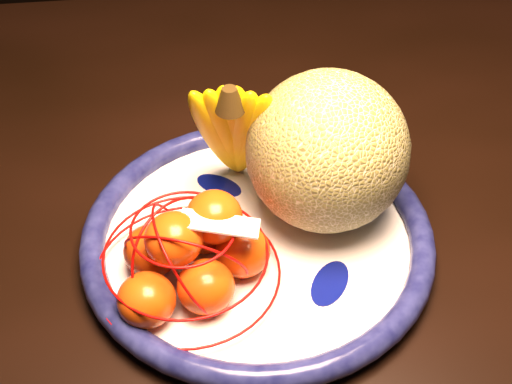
{
  "coord_description": "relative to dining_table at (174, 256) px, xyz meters",
  "views": [
    {
      "loc": [
        -0.03,
        -0.52,
        1.35
      ],
      "look_at": [
        0.05,
        -0.02,
        0.87
      ],
      "focal_mm": 50.0,
      "sensor_mm": 36.0,
      "label": 1
    }
  ],
  "objects": [
    {
      "name": "dining_table",
      "position": [
        0.0,
        0.0,
        0.0
      ],
      "size": [
        1.64,
        1.02,
        0.8
      ],
      "rotation": [
        0.0,
        0.0,
        -0.03
      ],
      "color": "black",
      "rests_on": "ground"
    },
    {
      "name": "fruit_bowl",
      "position": [
        0.09,
        -0.08,
        0.1
      ],
      "size": [
        0.36,
        0.36,
        0.03
      ],
      "rotation": [
        0.0,
        0.0,
        0.37
      ],
      "color": "white",
      "rests_on": "dining_table"
    },
    {
      "name": "cantaloupe",
      "position": [
        0.16,
        -0.05,
        0.18
      ],
      "size": [
        0.16,
        0.16,
        0.16
      ],
      "primitive_type": "sphere",
      "color": "olive",
      "rests_on": "fruit_bowl"
    },
    {
      "name": "banana_bunch",
      "position": [
        0.08,
        -0.0,
        0.18
      ],
      "size": [
        0.11,
        0.11,
        0.17
      ],
      "rotation": [
        0.0,
        0.0,
        -0.23
      ],
      "color": "yellow",
      "rests_on": "fruit_bowl"
    },
    {
      "name": "mandarin_bag",
      "position": [
        0.02,
        -0.12,
        0.13
      ],
      "size": [
        0.23,
        0.23,
        0.11
      ],
      "rotation": [
        0.0,
        0.0,
        0.31
      ],
      "color": "#FF5316",
      "rests_on": "fruit_bowl"
    },
    {
      "name": "price_tag",
      "position": [
        0.05,
        -0.13,
        0.18
      ],
      "size": [
        0.08,
        0.05,
        0.01
      ],
      "primitive_type": "cube",
      "rotation": [
        -0.14,
        0.1,
        -0.25
      ],
      "color": "white",
      "rests_on": "mandarin_bag"
    }
  ]
}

